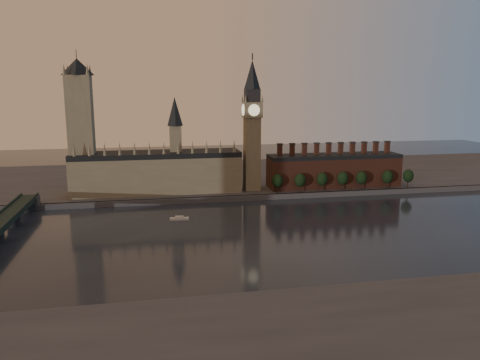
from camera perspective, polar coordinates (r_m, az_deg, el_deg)
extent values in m
plane|color=black|center=(274.38, 4.34, -6.82)|extent=(900.00, 900.00, 0.00)
cube|color=#49494E|center=(358.27, 0.56, -2.20)|extent=(900.00, 4.00, 4.00)
cube|color=#49494E|center=(444.94, -1.76, 0.40)|extent=(900.00, 180.00, 4.00)
cube|color=gray|center=(372.62, -10.06, 0.66)|extent=(130.00, 30.00, 28.00)
cube|color=black|center=(370.13, -10.14, 3.09)|extent=(130.00, 30.00, 4.00)
cube|color=gray|center=(369.42, -7.86, 4.71)|extent=(9.00, 9.00, 24.00)
cone|color=black|center=(367.64, -7.95, 8.28)|extent=(12.00, 12.00, 22.00)
cone|color=gray|center=(359.42, -19.60, 3.52)|extent=(2.60, 2.60, 10.00)
cone|color=gray|center=(357.96, -17.90, 3.60)|extent=(2.60, 2.60, 10.00)
cone|color=gray|center=(356.82, -16.19, 3.67)|extent=(2.60, 2.60, 10.00)
cone|color=gray|center=(355.99, -14.47, 3.74)|extent=(2.60, 2.60, 10.00)
cone|color=gray|center=(355.49, -12.74, 3.81)|extent=(2.60, 2.60, 10.00)
cone|color=gray|center=(355.32, -11.00, 3.88)|extent=(2.60, 2.60, 10.00)
cone|color=gray|center=(355.46, -9.27, 3.94)|extent=(2.60, 2.60, 10.00)
cone|color=gray|center=(355.93, -7.54, 4.00)|extent=(2.60, 2.60, 10.00)
cone|color=gray|center=(356.73, -5.82, 4.05)|extent=(2.60, 2.60, 10.00)
cone|color=gray|center=(357.84, -4.10, 4.10)|extent=(2.60, 2.60, 10.00)
cone|color=gray|center=(359.27, -2.40, 4.15)|extent=(2.60, 2.60, 10.00)
cone|color=gray|center=(361.01, -0.71, 4.19)|extent=(2.60, 2.60, 10.00)
cube|color=gray|center=(371.77, -18.75, 5.05)|extent=(18.00, 18.00, 90.00)
cone|color=black|center=(370.48, -19.25, 12.91)|extent=(24.00, 24.00, 12.00)
cylinder|color=#232326|center=(370.78, -19.31, 13.83)|extent=(0.50, 0.50, 12.00)
cone|color=gray|center=(363.67, -20.69, 12.55)|extent=(3.00, 3.00, 8.00)
cone|color=gray|center=(361.46, -18.13, 12.72)|extent=(3.00, 3.00, 8.00)
cone|color=gray|center=(379.46, -20.28, 12.48)|extent=(3.00, 3.00, 8.00)
cone|color=gray|center=(377.34, -17.83, 12.64)|extent=(3.00, 3.00, 8.00)
cube|color=gray|center=(373.91, 1.46, 3.19)|extent=(12.00, 12.00, 58.00)
cube|color=gray|center=(370.77, 1.49, 8.55)|extent=(14.00, 14.00, 12.00)
cube|color=#232326|center=(370.46, 1.49, 10.25)|extent=(11.00, 11.00, 10.00)
cone|color=black|center=(370.59, 1.51, 12.73)|extent=(13.00, 13.00, 22.00)
cylinder|color=#232326|center=(371.24, 1.52, 14.81)|extent=(1.00, 1.00, 5.00)
cylinder|color=beige|center=(363.75, 1.73, 8.51)|extent=(9.00, 0.50, 9.00)
cylinder|color=beige|center=(377.80, 1.25, 8.60)|extent=(9.00, 0.50, 9.00)
cylinder|color=beige|center=(369.28, 0.38, 8.55)|extent=(0.50, 9.00, 9.00)
cylinder|color=beige|center=(372.38, 2.58, 8.56)|extent=(0.50, 9.00, 9.00)
cone|color=gray|center=(362.78, 0.70, 9.92)|extent=(2.00, 2.00, 6.00)
cone|color=gray|center=(365.63, 2.73, 9.92)|extent=(2.00, 2.00, 6.00)
cone|color=gray|center=(375.51, 0.29, 9.96)|extent=(2.00, 2.00, 6.00)
cone|color=gray|center=(378.27, 2.25, 9.96)|extent=(2.00, 2.00, 6.00)
cube|color=brown|center=(397.38, 11.35, 0.96)|extent=(110.00, 25.00, 24.00)
cube|color=black|center=(395.29, 11.43, 2.89)|extent=(110.00, 25.00, 3.00)
cube|color=brown|center=(379.16, 4.86, 3.64)|extent=(3.50, 3.50, 9.00)
cube|color=#232326|center=(378.55, 4.88, 4.39)|extent=(4.20, 4.20, 1.00)
cube|color=brown|center=(382.13, 6.37, 3.67)|extent=(3.50, 3.50, 9.00)
cube|color=#232326|center=(381.52, 6.39, 4.42)|extent=(4.20, 4.20, 1.00)
cube|color=brown|center=(385.35, 7.86, 3.70)|extent=(3.50, 3.50, 9.00)
cube|color=#232326|center=(384.76, 7.88, 4.43)|extent=(4.20, 4.20, 1.00)
cube|color=brown|center=(388.83, 9.32, 3.72)|extent=(3.50, 3.50, 9.00)
cube|color=#232326|center=(388.24, 9.34, 4.45)|extent=(4.20, 4.20, 1.00)
cube|color=brown|center=(392.56, 10.75, 3.74)|extent=(3.50, 3.50, 9.00)
cube|color=#232326|center=(391.97, 10.78, 4.46)|extent=(4.20, 4.20, 1.00)
cube|color=brown|center=(396.53, 12.16, 3.76)|extent=(3.50, 3.50, 9.00)
cube|color=#232326|center=(395.95, 12.19, 4.47)|extent=(4.20, 4.20, 1.00)
cube|color=brown|center=(400.73, 13.54, 3.77)|extent=(3.50, 3.50, 9.00)
cube|color=#232326|center=(400.15, 13.57, 4.48)|extent=(4.20, 4.20, 1.00)
cube|color=brown|center=(405.15, 14.89, 3.79)|extent=(3.50, 3.50, 9.00)
cube|color=#232326|center=(404.58, 14.92, 4.49)|extent=(4.20, 4.20, 1.00)
cube|color=brown|center=(409.80, 16.20, 3.80)|extent=(3.50, 3.50, 9.00)
cube|color=#232326|center=(409.24, 16.24, 4.49)|extent=(4.20, 4.20, 1.00)
cube|color=brown|center=(414.65, 17.49, 3.80)|extent=(3.50, 3.50, 9.00)
cube|color=#232326|center=(414.10, 17.53, 4.49)|extent=(4.20, 4.20, 1.00)
cylinder|color=black|center=(368.43, 4.57, -1.07)|extent=(0.80, 0.80, 6.00)
ellipsoid|color=black|center=(367.12, 4.58, -0.08)|extent=(8.60, 8.60, 10.75)
cylinder|color=black|center=(372.19, 7.32, -1.00)|extent=(0.80, 0.80, 6.00)
ellipsoid|color=black|center=(370.91, 7.35, -0.02)|extent=(8.60, 8.60, 10.75)
cylinder|color=black|center=(379.51, 9.96, -0.84)|extent=(0.80, 0.80, 6.00)
ellipsoid|color=black|center=(378.25, 9.99, 0.12)|extent=(8.60, 8.60, 10.75)
cylinder|color=black|center=(386.21, 12.39, -0.73)|extent=(0.80, 0.80, 6.00)
ellipsoid|color=black|center=(384.96, 12.43, 0.22)|extent=(8.60, 8.60, 10.75)
cylinder|color=black|center=(391.33, 14.55, -0.68)|extent=(0.80, 0.80, 6.00)
ellipsoid|color=black|center=(390.11, 14.59, 0.26)|extent=(8.60, 8.60, 10.75)
cylinder|color=black|center=(402.42, 17.49, -0.52)|extent=(0.80, 0.80, 6.00)
ellipsoid|color=black|center=(401.22, 17.55, 0.39)|extent=(8.60, 8.60, 10.75)
cylinder|color=black|center=(411.82, 19.77, -0.40)|extent=(0.80, 0.80, 6.00)
ellipsoid|color=black|center=(410.66, 19.83, 0.48)|extent=(8.60, 8.60, 10.75)
cube|color=#49494E|center=(360.46, -24.38, -2.30)|extent=(14.00, 8.00, 6.00)
cylinder|color=#232326|center=(324.49, -25.88, -4.40)|extent=(8.00, 8.00, 7.75)
cylinder|color=#232326|center=(356.42, -24.52, -2.97)|extent=(8.00, 8.00, 7.75)
cube|color=silver|center=(308.86, -7.40, -4.71)|extent=(12.60, 4.45, 1.41)
cube|color=silver|center=(308.53, -7.41, -4.48)|extent=(5.48, 3.04, 1.06)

